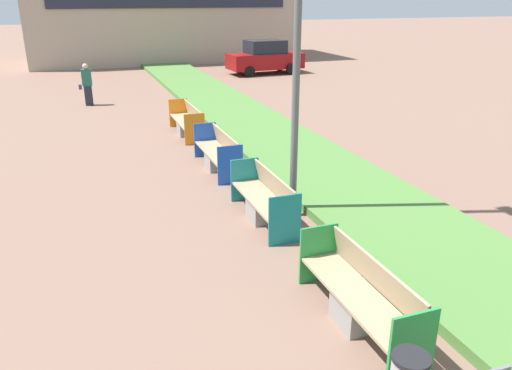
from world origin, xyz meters
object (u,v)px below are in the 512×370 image
(bench_teal_frame, at_px, (265,202))
(parked_car_distant, at_px, (265,57))
(bench_green_frame, at_px, (360,299))
(bench_orange_frame, at_px, (187,123))
(bench_blue_frame, at_px, (218,155))
(pedestrian_walking, at_px, (87,84))

(bench_teal_frame, height_order, parked_car_distant, parked_car_distant)
(bench_green_frame, relative_size, parked_car_distant, 0.55)
(bench_teal_frame, xyz_separation_m, parked_car_distant, (7.12, 18.54, 0.54))
(bench_teal_frame, bearing_deg, bench_orange_frame, 89.98)
(bench_blue_frame, bearing_deg, bench_green_frame, -90.00)
(bench_green_frame, relative_size, bench_orange_frame, 0.99)
(bench_teal_frame, height_order, bench_blue_frame, same)
(bench_orange_frame, xyz_separation_m, parked_car_distant, (7.12, 11.64, 0.54))
(pedestrian_walking, distance_m, parked_car_distant, 11.42)
(bench_blue_frame, xyz_separation_m, bench_orange_frame, (0.00, 3.59, 0.00))
(pedestrian_walking, bearing_deg, bench_teal_frame, -77.86)
(parked_car_distant, bearing_deg, bench_green_frame, -111.41)
(bench_green_frame, xyz_separation_m, bench_orange_frame, (0.00, 10.49, 0.00))
(bench_teal_frame, relative_size, bench_blue_frame, 0.95)
(pedestrian_walking, height_order, parked_car_distant, parked_car_distant)
(pedestrian_walking, bearing_deg, bench_green_frame, -80.45)
(bench_green_frame, xyz_separation_m, parked_car_distant, (7.12, 22.13, 0.54))
(bench_green_frame, height_order, pedestrian_walking, pedestrian_walking)
(bench_blue_frame, bearing_deg, bench_orange_frame, 89.99)
(bench_green_frame, xyz_separation_m, bench_blue_frame, (-0.00, 6.90, -0.00))
(parked_car_distant, bearing_deg, pedestrian_walking, -153.36)
(bench_orange_frame, bearing_deg, bench_teal_frame, -90.02)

